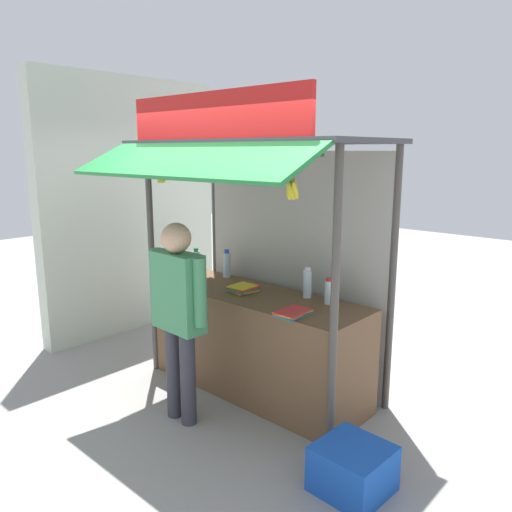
{
  "coord_description": "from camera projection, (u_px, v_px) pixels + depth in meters",
  "views": [
    {
      "loc": [
        2.89,
        -3.18,
        2.18
      ],
      "look_at": [
        0.0,
        0.0,
        1.27
      ],
      "focal_mm": 34.97,
      "sensor_mm": 36.0,
      "label": 1
    }
  ],
  "objects": [
    {
      "name": "ground_plane",
      "position": [
        256.0,
        389.0,
        4.65
      ],
      "size": [
        20.0,
        20.0,
        0.0
      ],
      "primitive_type": "plane",
      "color": "gray"
    },
    {
      "name": "magazine_stack_center",
      "position": [
        293.0,
        313.0,
        3.9
      ],
      "size": [
        0.22,
        0.3,
        0.04
      ],
      "color": "green",
      "rests_on": "stall_counter"
    },
    {
      "name": "water_bottle_back_left",
      "position": [
        328.0,
        292.0,
        4.16
      ],
      "size": [
        0.06,
        0.06,
        0.22
      ],
      "color": "silver",
      "rests_on": "stall_counter"
    },
    {
      "name": "magazine_stack_far_right",
      "position": [
        243.0,
        289.0,
        4.54
      ],
      "size": [
        0.23,
        0.25,
        0.05
      ],
      "color": "yellow",
      "rests_on": "stall_counter"
    },
    {
      "name": "plastic_crate",
      "position": [
        353.0,
        469.0,
        3.24
      ],
      "size": [
        0.46,
        0.46,
        0.31
      ],
      "primitive_type": "cube",
      "rotation": [
        0.0,
        0.0,
        -0.04
      ],
      "color": "#194CB2",
      "rests_on": "ground"
    },
    {
      "name": "water_bottle_far_left",
      "position": [
        307.0,
        283.0,
        4.34
      ],
      "size": [
        0.08,
        0.08,
        0.27
      ],
      "color": "silver",
      "rests_on": "stall_counter"
    },
    {
      "name": "water_bottle_rear_center",
      "position": [
        196.0,
        262.0,
        5.18
      ],
      "size": [
        0.08,
        0.08,
        0.27
      ],
      "color": "silver",
      "rests_on": "stall_counter"
    },
    {
      "name": "banana_bunch_leftmost",
      "position": [
        292.0,
        190.0,
        3.44
      ],
      "size": [
        0.1,
        0.09,
        0.3
      ],
      "color": "#332D23"
    },
    {
      "name": "neighbour_wall",
      "position": [
        133.0,
        206.0,
        6.07
      ],
      "size": [
        0.2,
        2.4,
        3.03
      ],
      "primitive_type": "cube",
      "color": "beige",
      "rests_on": "ground"
    },
    {
      "name": "stall_counter",
      "position": [
        256.0,
        342.0,
        4.56
      ],
      "size": [
        2.11,
        0.7,
        0.92
      ],
      "primitive_type": "cube",
      "color": "brown",
      "rests_on": "ground"
    },
    {
      "name": "vendor_person",
      "position": [
        178.0,
        305.0,
        3.93
      ],
      "size": [
        0.62,
        0.24,
        1.64
      ],
      "rotation": [
        0.0,
        0.0,
        3.11
      ],
      "color": "#383842",
      "rests_on": "ground"
    },
    {
      "name": "stall_structure",
      "position": [
        265.0,
        218.0,
        4.41
      ],
      "size": [
        2.31,
        1.58,
        2.62
      ],
      "color": "#4C4742",
      "rests_on": "ground"
    },
    {
      "name": "water_bottle_mid_right",
      "position": [
        227.0,
        264.0,
        5.05
      ],
      "size": [
        0.08,
        0.08,
        0.28
      ],
      "color": "silver",
      "rests_on": "stall_counter"
    },
    {
      "name": "banana_bunch_rightmost",
      "position": [
        161.0,
        175.0,
        4.4
      ],
      "size": [
        0.1,
        0.1,
        0.24
      ],
      "color": "#332D23"
    }
  ]
}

